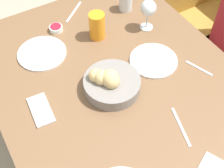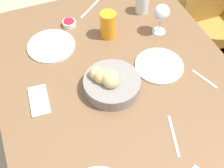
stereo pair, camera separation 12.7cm
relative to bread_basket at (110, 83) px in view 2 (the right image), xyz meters
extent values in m
plane|color=#A89E89|center=(0.01, 0.05, -0.78)|extent=(10.00, 10.00, 0.00)
cube|color=brown|center=(0.01, 0.05, -0.06)|extent=(1.36, 1.01, 0.03)
cube|color=brown|center=(-0.62, -0.41, -0.43)|extent=(0.06, 0.06, 0.71)
cube|color=brown|center=(-0.62, 0.51, -0.43)|extent=(0.06, 0.06, 0.71)
cube|color=#B28938|center=(-0.60, 1.04, -0.46)|extent=(0.14, 0.70, 0.64)
cylinder|color=gray|center=(0.00, 0.01, -0.01)|extent=(0.23, 0.23, 0.05)
sphere|color=#DBB775|center=(-0.02, -0.03, 0.03)|extent=(0.06, 0.06, 0.06)
sphere|color=#DBB775|center=(-0.04, -0.05, 0.03)|extent=(0.06, 0.06, 0.06)
sphere|color=#DBB775|center=(0.02, 0.00, 0.03)|extent=(0.07, 0.07, 0.07)
sphere|color=#DBB775|center=(0.01, 0.00, 0.04)|extent=(0.07, 0.07, 0.07)
cylinder|color=white|center=(-0.33, -0.17, -0.04)|extent=(0.22, 0.22, 0.01)
cylinder|color=white|center=(-0.04, 0.24, -0.04)|extent=(0.21, 0.21, 0.01)
cylinder|color=orange|center=(-0.31, 0.11, 0.02)|extent=(0.08, 0.08, 0.13)
cylinder|color=silver|center=(-0.42, 0.33, 0.01)|extent=(0.07, 0.07, 0.10)
cylinder|color=silver|center=(-0.24, 0.35, -0.04)|extent=(0.06, 0.06, 0.00)
cylinder|color=silver|center=(-0.24, 0.35, 0.00)|extent=(0.01, 0.01, 0.07)
sphere|color=silver|center=(-0.24, 0.35, 0.08)|extent=(0.08, 0.08, 0.08)
cylinder|color=white|center=(-0.45, -0.05, -0.03)|extent=(0.06, 0.06, 0.03)
cylinder|color=#A3192D|center=(-0.45, -0.05, -0.01)|extent=(0.05, 0.05, 0.00)
cube|color=#B7B7BC|center=(-0.53, 0.09, -0.04)|extent=(0.12, 0.14, 0.00)
cube|color=#B7B7BC|center=(0.29, 0.14, -0.04)|extent=(0.17, 0.06, 0.00)
cube|color=#B7B7BC|center=(0.10, 0.39, -0.04)|extent=(0.13, 0.06, 0.00)
cube|color=silver|center=(-0.05, -0.29, -0.04)|extent=(0.16, 0.09, 0.01)
camera|label=1|loc=(0.69, -0.40, 0.98)|focal=50.00mm
camera|label=2|loc=(0.75, -0.28, 0.98)|focal=50.00mm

